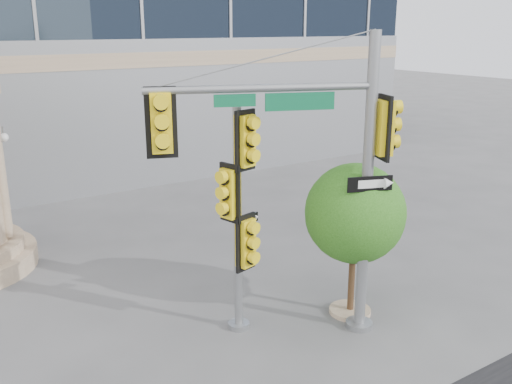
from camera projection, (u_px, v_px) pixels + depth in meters
ground at (333, 354)px, 11.74m from camera, size 120.00×120.00×0.00m
main_signal_pole at (315, 156)px, 11.45m from camera, size 4.77×2.16×6.44m
secondary_signal_pole at (240, 205)px, 11.86m from camera, size 0.92×0.66×4.99m
street_tree at (356, 217)px, 12.81m from camera, size 2.32×2.26×3.61m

